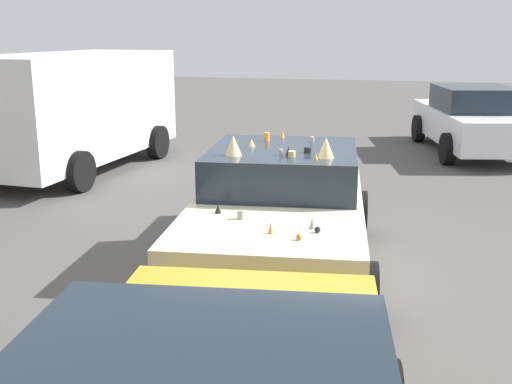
{
  "coord_description": "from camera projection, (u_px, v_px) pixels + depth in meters",
  "views": [
    {
      "loc": [
        -6.74,
        -1.41,
        2.7
      ],
      "look_at": [
        0.0,
        0.3,
        0.9
      ],
      "focal_mm": 43.58,
      "sensor_mm": 36.0,
      "label": 1
    }
  ],
  "objects": [
    {
      "name": "ground_plane",
      "position": [
        281.0,
        267.0,
        7.34
      ],
      "size": [
        60.0,
        60.0,
        0.0
      ],
      "primitive_type": "plane",
      "color": "#514F4C"
    },
    {
      "name": "art_car_decorated",
      "position": [
        281.0,
        210.0,
        7.2
      ],
      "size": [
        4.53,
        2.45,
        1.62
      ],
      "rotation": [
        0.0,
        0.0,
        3.26
      ],
      "color": "beige",
      "rests_on": "ground"
    },
    {
      "name": "parked_van_behind_right",
      "position": [
        73.0,
        106.0,
        12.24
      ],
      "size": [
        5.24,
        2.52,
        2.3
      ],
      "rotation": [
        0.0,
        0.0,
        -0.05
      ],
      "color": "silver",
      "rests_on": "ground"
    },
    {
      "name": "parked_sedan_near_right",
      "position": [
        472.0,
        120.0,
        14.16
      ],
      "size": [
        4.78,
        2.65,
        1.51
      ],
      "rotation": [
        0.0,
        0.0,
        0.21
      ],
      "color": "white",
      "rests_on": "ground"
    }
  ]
}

